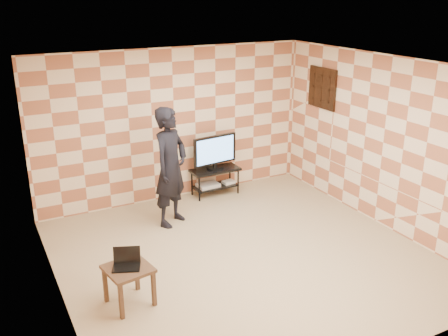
{
  "coord_description": "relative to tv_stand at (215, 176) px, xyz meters",
  "views": [
    {
      "loc": [
        -3.17,
        -5.47,
        3.62
      ],
      "look_at": [
        0.0,
        0.6,
        1.15
      ],
      "focal_mm": 40.0,
      "sensor_mm": 36.0,
      "label": 1
    }
  ],
  "objects": [
    {
      "name": "wall_front",
      "position": [
        -0.67,
        -4.73,
        0.99
      ],
      "size": [
        5.0,
        0.02,
        2.7
      ],
      "primitive_type": "cube",
      "color": "beige",
      "rests_on": "ground"
    },
    {
      "name": "wall_right",
      "position": [
        1.83,
        -2.23,
        0.99
      ],
      "size": [
        0.02,
        5.0,
        2.7
      ],
      "primitive_type": "cube",
      "color": "beige",
      "rests_on": "ground"
    },
    {
      "name": "wall_left",
      "position": [
        -3.17,
        -2.23,
        0.99
      ],
      "size": [
        0.02,
        5.0,
        2.7
      ],
      "primitive_type": "cube",
      "color": "beige",
      "rests_on": "ground"
    },
    {
      "name": "game_console",
      "position": [
        0.27,
        -0.02,
        -0.17
      ],
      "size": [
        0.24,
        0.18,
        0.05
      ],
      "primitive_type": "cube",
      "rotation": [
        0.0,
        0.0,
        0.12
      ],
      "color": "silver",
      "rests_on": "tv_stand"
    },
    {
      "name": "tv_stand",
      "position": [
        0.0,
        0.0,
        0.0
      ],
      "size": [
        0.9,
        0.41,
        0.5
      ],
      "color": "black",
      "rests_on": "floor"
    },
    {
      "name": "dvd_player",
      "position": [
        -0.14,
        0.0,
        -0.16
      ],
      "size": [
        0.4,
        0.3,
        0.07
      ],
      "primitive_type": "cube",
      "rotation": [
        0.0,
        0.0,
        0.04
      ],
      "color": "#B1B1B3",
      "rests_on": "tv_stand"
    },
    {
      "name": "floor",
      "position": [
        -0.67,
        -2.23,
        -0.36
      ],
      "size": [
        5.0,
        5.0,
        0.0
      ],
      "primitive_type": "plane",
      "color": "tan",
      "rests_on": "ground"
    },
    {
      "name": "tv",
      "position": [
        -0.0,
        -0.0,
        0.49
      ],
      "size": [
        0.87,
        0.19,
        0.63
      ],
      "color": "black",
      "rests_on": "tv_stand"
    },
    {
      "name": "ceiling",
      "position": [
        -0.67,
        -2.23,
        2.34
      ],
      "size": [
        5.0,
        5.0,
        0.02
      ],
      "primitive_type": "cube",
      "color": "white",
      "rests_on": "wall_back"
    },
    {
      "name": "wall_back",
      "position": [
        -0.67,
        0.27,
        0.99
      ],
      "size": [
        5.0,
        0.02,
        2.7
      ],
      "primitive_type": "cube",
      "color": "beige",
      "rests_on": "ground"
    },
    {
      "name": "laptop",
      "position": [
        -2.46,
        -2.55,
        0.19
      ],
      "size": [
        0.39,
        0.36,
        0.22
      ],
      "color": "black",
      "rests_on": "side_table"
    },
    {
      "name": "person",
      "position": [
        -1.15,
        -0.75,
        0.6
      ],
      "size": [
        0.84,
        0.78,
        1.93
      ],
      "primitive_type": "imported",
      "rotation": [
        0.0,
        0.0,
        0.6
      ],
      "color": "black",
      "rests_on": "floor"
    },
    {
      "name": "wall_art",
      "position": [
        1.8,
        -0.68,
        1.59
      ],
      "size": [
        0.04,
        0.72,
        0.72
      ],
      "color": "black",
      "rests_on": "wall_right"
    },
    {
      "name": "side_table",
      "position": [
        -2.46,
        -2.59,
        0.05
      ],
      "size": [
        0.59,
        0.59,
        0.5
      ],
      "color": "#3E2C1C",
      "rests_on": "floor"
    }
  ]
}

